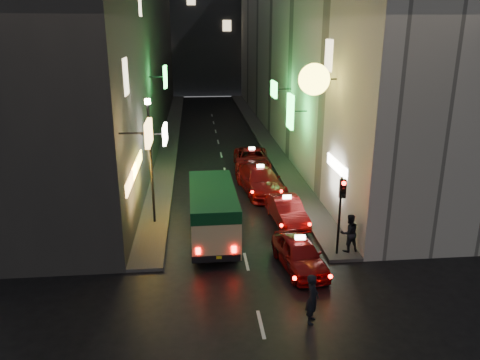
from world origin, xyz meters
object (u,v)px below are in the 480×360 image
object	(u,v)px
pedestrian_crossing	(313,296)
lamp_post	(151,153)
minibus	(213,208)
taxi_near	(300,251)
traffic_light	(341,200)

from	to	relation	value
pedestrian_crossing	lamp_post	distance (m)	11.12
minibus	lamp_post	bearing A→B (deg)	143.29
minibus	taxi_near	world-z (taller)	minibus
lamp_post	traffic_light	bearing A→B (deg)	-28.91
traffic_light	lamp_post	world-z (taller)	lamp_post
pedestrian_crossing	traffic_light	size ratio (longest dim) A/B	0.57
pedestrian_crossing	taxi_near	bearing A→B (deg)	16.16
minibus	taxi_near	xyz separation A→B (m)	(3.44, -3.11, -0.84)
pedestrian_crossing	lamp_post	xyz separation A→B (m)	(-5.93, 9.00, 2.72)
pedestrian_crossing	minibus	bearing A→B (deg)	46.23
taxi_near	traffic_light	xyz separation A→B (m)	(1.87, 0.74, 1.93)
traffic_light	lamp_post	distance (m)	9.42
minibus	lamp_post	distance (m)	4.19
pedestrian_crossing	traffic_light	world-z (taller)	traffic_light
taxi_near	traffic_light	world-z (taller)	traffic_light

